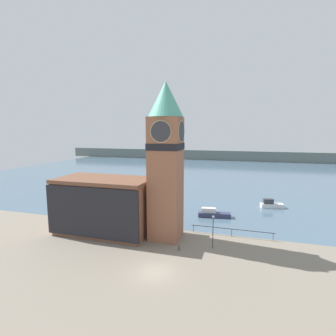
# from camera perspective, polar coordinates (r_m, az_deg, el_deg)

# --- Properties ---
(ground_plane) EXTENTS (160.00, 160.00, 0.00)m
(ground_plane) POSITION_cam_1_polar(r_m,az_deg,el_deg) (30.02, -2.94, -21.75)
(ground_plane) COLOR gray
(water) EXTENTS (160.00, 120.00, 0.00)m
(water) POSITION_cam_1_polar(r_m,az_deg,el_deg) (98.65, 11.23, -0.83)
(water) COLOR slate
(water) RESTS_ON ground_plane
(far_shoreline) EXTENTS (180.00, 3.00, 5.00)m
(far_shoreline) POSITION_cam_1_polar(r_m,az_deg,el_deg) (137.96, 12.82, 2.66)
(far_shoreline) COLOR slate
(far_shoreline) RESTS_ON water
(pier_railing) EXTENTS (11.68, 0.08, 1.09)m
(pier_railing) POSITION_cam_1_polar(r_m,az_deg,el_deg) (39.45, 13.72, -12.91)
(pier_railing) COLOR #333338
(pier_railing) RESTS_ON ground_plane
(clock_tower) EXTENTS (4.73, 4.73, 21.42)m
(clock_tower) POSITION_cam_1_polar(r_m,az_deg,el_deg) (35.45, -0.48, 2.28)
(clock_tower) COLOR #935B42
(clock_tower) RESTS_ON ground_plane
(pier_building) EXTENTS (13.94, 7.43, 8.11)m
(pier_building) POSITION_cam_1_polar(r_m,az_deg,el_deg) (40.11, -13.73, -7.88)
(pier_building) COLOR #935B42
(pier_building) RESTS_ON ground_plane
(boat_near) EXTENTS (5.72, 2.29, 1.61)m
(boat_near) POSITION_cam_1_polar(r_m,az_deg,el_deg) (47.12, 9.77, -9.78)
(boat_near) COLOR #333856
(boat_near) RESTS_ON water
(boat_far) EXTENTS (4.48, 2.33, 1.79)m
(boat_far) POSITION_cam_1_polar(r_m,az_deg,el_deg) (55.57, 21.51, -7.41)
(boat_far) COLOR silver
(boat_far) RESTS_ON water
(mooring_bollard_near) EXTENTS (0.31, 0.31, 0.78)m
(mooring_bollard_near) POSITION_cam_1_polar(r_m,az_deg,el_deg) (34.50, 2.38, -16.79)
(mooring_bollard_near) COLOR brown
(mooring_bollard_near) RESTS_ON ground_plane
(lamp_post) EXTENTS (0.32, 0.32, 4.37)m
(lamp_post) POSITION_cam_1_polar(r_m,az_deg,el_deg) (34.46, 9.78, -12.28)
(lamp_post) COLOR #2D2D33
(lamp_post) RESTS_ON ground_plane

